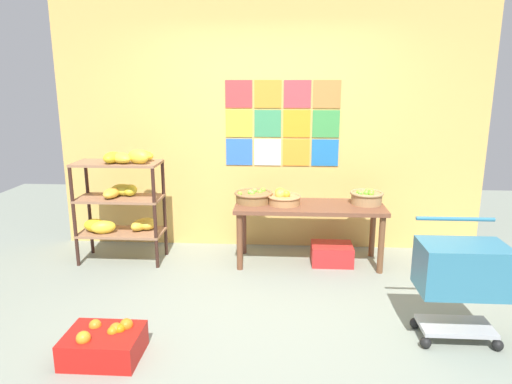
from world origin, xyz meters
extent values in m
plane|color=gray|center=(0.00, 0.00, 0.00)|extent=(9.30, 9.30, 0.00)
cube|color=#DDAE59|center=(0.00, 1.68, 1.48)|extent=(4.69, 0.06, 2.97)
cube|color=#D03A3C|center=(-0.32, 1.65, 1.72)|extent=(0.29, 0.01, 0.29)
cube|color=orange|center=(-0.01, 1.65, 1.72)|extent=(0.29, 0.01, 0.29)
cube|color=#DA3F46|center=(0.31, 1.65, 1.72)|extent=(0.29, 0.01, 0.29)
cube|color=orange|center=(0.62, 1.65, 1.72)|extent=(0.29, 0.01, 0.29)
cube|color=yellow|center=(-0.32, 1.65, 1.40)|extent=(0.29, 0.01, 0.29)
cube|color=#3D915C|center=(-0.01, 1.65, 1.40)|extent=(0.29, 0.01, 0.29)
cube|color=orange|center=(0.31, 1.65, 1.40)|extent=(0.29, 0.01, 0.29)
cube|color=#3C9447|center=(0.62, 1.65, 1.40)|extent=(0.29, 0.01, 0.29)
cube|color=blue|center=(-0.32, 1.65, 1.09)|extent=(0.29, 0.01, 0.29)
cube|color=white|center=(-0.01, 1.65, 1.09)|extent=(0.29, 0.01, 0.29)
cube|color=orange|center=(0.31, 1.65, 1.09)|extent=(0.29, 0.01, 0.29)
cube|color=#1F6BB7|center=(0.62, 1.65, 1.09)|extent=(0.29, 0.01, 0.29)
cylinder|color=#361E18|center=(-1.92, 0.92, 0.53)|extent=(0.04, 0.04, 1.05)
cylinder|color=#361E18|center=(-1.10, 0.92, 0.53)|extent=(0.04, 0.04, 1.05)
cylinder|color=#361E18|center=(-1.92, 1.28, 0.53)|extent=(0.04, 0.04, 1.05)
cylinder|color=#361E18|center=(-1.10, 1.28, 0.53)|extent=(0.04, 0.04, 1.05)
cube|color=#95684B|center=(-1.51, 1.10, 0.31)|extent=(0.86, 0.40, 0.03)
ellipsoid|color=yellow|center=(-1.26, 1.18, 0.38)|extent=(0.22, 0.24, 0.12)
ellipsoid|color=yellow|center=(-1.78, 1.07, 0.39)|extent=(0.28, 0.22, 0.14)
ellipsoid|color=yellow|center=(-1.32, 1.15, 0.38)|extent=(0.23, 0.30, 0.12)
ellipsoid|color=yellow|center=(-1.67, 1.02, 0.39)|extent=(0.28, 0.21, 0.14)
cube|color=#95684B|center=(-1.51, 1.10, 0.67)|extent=(0.86, 0.40, 0.02)
ellipsoid|color=yellow|center=(-1.58, 1.08, 0.74)|extent=(0.16, 0.28, 0.10)
ellipsoid|color=yellow|center=(-1.50, 1.18, 0.75)|extent=(0.29, 0.21, 0.12)
ellipsoid|color=yellow|center=(-1.42, 1.18, 0.74)|extent=(0.18, 0.24, 0.11)
cube|color=#95684B|center=(-1.51, 1.10, 1.04)|extent=(0.86, 0.40, 0.02)
ellipsoid|color=yellow|center=(-1.44, 1.03, 1.11)|extent=(0.31, 0.28, 0.11)
ellipsoid|color=yellow|center=(-1.26, 1.02, 1.12)|extent=(0.27, 0.22, 0.14)
ellipsoid|color=yellow|center=(-1.53, 1.04, 1.11)|extent=(0.18, 0.27, 0.11)
ellipsoid|color=yellow|center=(-1.28, 1.20, 1.11)|extent=(0.33, 0.29, 0.11)
cube|color=brown|center=(0.44, 1.15, 0.60)|extent=(1.51, 0.57, 0.04)
cylinder|color=brown|center=(-0.25, 0.92, 0.29)|extent=(0.06, 0.06, 0.58)
cylinder|color=brown|center=(1.14, 0.92, 0.29)|extent=(0.06, 0.06, 0.58)
cylinder|color=brown|center=(-0.25, 1.38, 0.29)|extent=(0.06, 0.06, 0.58)
cylinder|color=brown|center=(1.14, 1.38, 0.29)|extent=(0.06, 0.06, 0.58)
cylinder|color=#A57D50|center=(1.02, 1.22, 0.68)|extent=(0.31, 0.31, 0.11)
torus|color=#9E7E52|center=(1.02, 1.22, 0.74)|extent=(0.34, 0.34, 0.03)
sphere|color=#70C633|center=(1.01, 1.18, 0.75)|extent=(0.06, 0.06, 0.06)
sphere|color=#7FD13B|center=(1.04, 1.29, 0.75)|extent=(0.05, 0.05, 0.05)
sphere|color=#7FC135|center=(1.05, 1.16, 0.75)|extent=(0.05, 0.05, 0.05)
sphere|color=#75D12F|center=(0.94, 1.23, 0.74)|extent=(0.04, 0.04, 0.04)
sphere|color=#7CD23A|center=(1.07, 1.24, 0.75)|extent=(0.06, 0.06, 0.06)
sphere|color=#72C23D|center=(0.95, 1.16, 0.75)|extent=(0.04, 0.04, 0.04)
cylinder|color=olive|center=(-0.14, 1.22, 0.67)|extent=(0.37, 0.37, 0.10)
torus|color=olive|center=(-0.14, 1.22, 0.72)|extent=(0.40, 0.40, 0.03)
sphere|color=#7ACB42|center=(-0.15, 1.19, 0.73)|extent=(0.06, 0.06, 0.06)
sphere|color=#81BE3E|center=(-0.07, 1.26, 0.72)|extent=(0.05, 0.05, 0.05)
sphere|color=#73CD42|center=(-0.17, 1.20, 0.73)|extent=(0.05, 0.05, 0.05)
sphere|color=#74CB31|center=(-0.04, 1.33, 0.73)|extent=(0.06, 0.06, 0.06)
sphere|color=#7EC738|center=(-0.27, 1.16, 0.73)|extent=(0.05, 0.05, 0.05)
sphere|color=#80C043|center=(-0.13, 1.28, 0.73)|extent=(0.05, 0.05, 0.05)
cylinder|color=#B5804D|center=(0.18, 1.15, 0.67)|extent=(0.32, 0.32, 0.08)
torus|color=#B47F4F|center=(0.18, 1.15, 0.71)|extent=(0.34, 0.34, 0.02)
sphere|color=gold|center=(0.20, 1.16, 0.73)|extent=(0.08, 0.08, 0.08)
sphere|color=gold|center=(0.14, 1.16, 0.72)|extent=(0.10, 0.10, 0.10)
sphere|color=gold|center=(0.15, 1.19, 0.73)|extent=(0.10, 0.10, 0.10)
sphere|color=gold|center=(0.16, 1.21, 0.73)|extent=(0.10, 0.10, 0.10)
sphere|color=gold|center=(0.16, 1.18, 0.73)|extent=(0.10, 0.10, 0.10)
sphere|color=gold|center=(0.14, 1.20, 0.73)|extent=(0.11, 0.11, 0.11)
cube|color=red|center=(0.68, 1.15, 0.10)|extent=(0.42, 0.34, 0.20)
cube|color=red|center=(-1.03, -0.65, 0.09)|extent=(0.51, 0.39, 0.19)
sphere|color=orange|center=(-0.97, -0.63, 0.19)|extent=(0.07, 0.07, 0.07)
sphere|color=orange|center=(-0.96, -0.60, 0.18)|extent=(0.10, 0.10, 0.10)
sphere|color=orange|center=(-0.93, -0.61, 0.19)|extent=(0.07, 0.07, 0.07)
sphere|color=orange|center=(-0.90, -0.56, 0.20)|extent=(0.09, 0.09, 0.09)
sphere|color=orange|center=(-1.12, -0.56, 0.19)|extent=(0.09, 0.09, 0.09)
sphere|color=orange|center=(-1.12, -0.75, 0.20)|extent=(0.10, 0.10, 0.10)
sphere|color=black|center=(1.20, -0.40, 0.04)|extent=(0.08, 0.08, 0.08)
sphere|color=black|center=(1.69, -0.40, 0.04)|extent=(0.08, 0.08, 0.08)
sphere|color=black|center=(1.20, -0.12, 0.04)|extent=(0.08, 0.08, 0.08)
sphere|color=black|center=(1.69, -0.12, 0.04)|extent=(0.08, 0.08, 0.08)
cube|color=#A5A8AD|center=(1.45, -0.26, 0.10)|extent=(0.52, 0.29, 0.03)
cube|color=teal|center=(1.45, -0.26, 0.56)|extent=(0.60, 0.37, 0.36)
cylinder|color=teal|center=(1.45, -0.04, 0.85)|extent=(0.57, 0.03, 0.03)
camera|label=1|loc=(0.18, -3.37, 1.84)|focal=32.09mm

